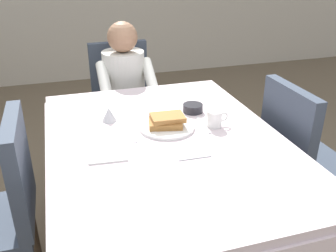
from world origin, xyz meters
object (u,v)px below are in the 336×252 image
object	(u,v)px
breakfast_stack	(166,121)
plate_breakfast	(167,127)
diner_person	(125,86)
cup_coffee	(215,119)
syrup_pitcher	(109,114)
chair_diner	(122,96)
chair_right_side	(299,154)
chair_left_side	(2,203)
spoon_near_edge	(195,158)
dining_table_main	(167,155)
knife_right_of_plate	(203,125)
fork_left_of_plate	(131,134)
bowl_butter	(193,108)

from	to	relation	value
breakfast_stack	plate_breakfast	bearing A→B (deg)	12.83
diner_person	cup_coffee	bearing A→B (deg)	106.38
syrup_pitcher	chair_diner	bearing A→B (deg)	75.89
chair_right_side	chair_left_side	distance (m)	1.54
syrup_pitcher	spoon_near_edge	size ratio (longest dim) A/B	0.53
dining_table_main	plate_breakfast	bearing A→B (deg)	72.90
diner_person	plate_breakfast	bearing A→B (deg)	92.59
cup_coffee	knife_right_of_plate	distance (m)	0.07
cup_coffee	spoon_near_edge	world-z (taller)	cup_coffee
dining_table_main	fork_left_of_plate	size ratio (longest dim) A/B	8.47
chair_left_side	dining_table_main	bearing A→B (deg)	-90.00
syrup_pitcher	knife_right_of_plate	xyz separation A→B (m)	(0.45, -0.19, -0.04)
chair_right_side	plate_breakfast	world-z (taller)	chair_right_side
diner_person	breakfast_stack	bearing A→B (deg)	92.44
chair_diner	chair_left_side	bearing A→B (deg)	56.87
breakfast_stack	fork_left_of_plate	distance (m)	0.19
chair_left_side	syrup_pitcher	world-z (taller)	chair_left_side
chair_left_side	knife_right_of_plate	bearing A→B (deg)	-84.86
fork_left_of_plate	spoon_near_edge	distance (m)	0.37
knife_right_of_plate	chair_diner	bearing A→B (deg)	14.31
bowl_butter	spoon_near_edge	size ratio (longest dim) A/B	0.73
chair_diner	knife_right_of_plate	distance (m)	1.12
chair_diner	cup_coffee	xyz separation A→B (m)	(0.28, -1.11, 0.25)
chair_diner	plate_breakfast	world-z (taller)	chair_diner
syrup_pitcher	fork_left_of_plate	world-z (taller)	syrup_pitcher
chair_left_side	fork_left_of_plate	distance (m)	0.66
breakfast_stack	spoon_near_edge	distance (m)	0.32
diner_person	chair_left_side	distance (m)	1.28
plate_breakfast	fork_left_of_plate	bearing A→B (deg)	-173.99
cup_coffee	knife_right_of_plate	bearing A→B (deg)	149.19
diner_person	breakfast_stack	distance (m)	0.91
spoon_near_edge	bowl_butter	bearing A→B (deg)	72.39
chair_diner	bowl_butter	size ratio (longest dim) A/B	8.45
plate_breakfast	cup_coffee	distance (m)	0.25
knife_right_of_plate	chair_left_side	bearing A→B (deg)	97.39
chair_diner	chair_right_side	distance (m)	1.40
plate_breakfast	knife_right_of_plate	world-z (taller)	plate_breakfast
plate_breakfast	knife_right_of_plate	bearing A→B (deg)	-6.01
chair_left_side	knife_right_of_plate	size ratio (longest dim) A/B	4.65
diner_person	spoon_near_edge	world-z (taller)	diner_person
breakfast_stack	fork_left_of_plate	bearing A→B (deg)	-174.08
cup_coffee	spoon_near_edge	xyz separation A→B (m)	(-0.21, -0.27, -0.04)
knife_right_of_plate	plate_breakfast	bearing A→B (deg)	86.24
chair_diner	fork_left_of_plate	world-z (taller)	chair_diner
diner_person	cup_coffee	distance (m)	1.00
chair_left_side	plate_breakfast	xyz separation A→B (m)	(0.80, 0.11, 0.22)
bowl_butter	cup_coffee	bearing A→B (deg)	-79.03
diner_person	breakfast_stack	xyz separation A→B (m)	(0.04, -0.90, 0.11)
breakfast_stack	syrup_pitcher	distance (m)	0.31
dining_table_main	chair_left_side	xyz separation A→B (m)	(-0.77, 0.00, -0.12)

